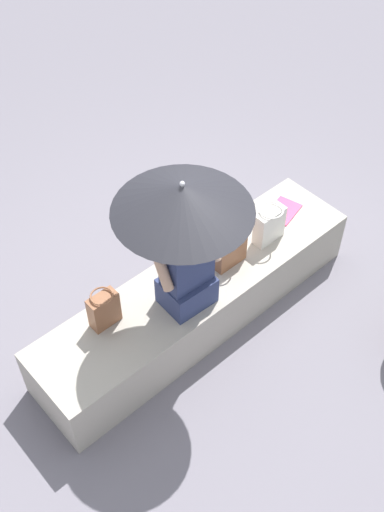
{
  "coord_description": "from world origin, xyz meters",
  "views": [
    {
      "loc": [
        -1.98,
        -2.15,
        3.88
      ],
      "look_at": [
        -0.09,
        -0.05,
        0.8
      ],
      "focal_mm": 44.06,
      "sensor_mm": 36.0,
      "label": 1
    }
  ],
  "objects_px": {
    "handbag_black": "(104,309)",
    "person_seated": "(187,263)",
    "tote_bag_canvas": "(228,249)",
    "magazine": "(283,211)",
    "parasol": "(183,199)",
    "shoulder_bag_spare": "(269,225)"
  },
  "relations": [
    {
      "from": "handbag_black",
      "to": "person_seated",
      "type": "bearing_deg",
      "value": -22.91
    },
    {
      "from": "handbag_black",
      "to": "tote_bag_canvas",
      "type": "bearing_deg",
      "value": -8.32
    },
    {
      "from": "handbag_black",
      "to": "magazine",
      "type": "bearing_deg",
      "value": -2.08
    },
    {
      "from": "person_seated",
      "to": "handbag_black",
      "type": "xyz_separation_m",
      "value": [
        -0.53,
        0.22,
        -0.25
      ]
    },
    {
      "from": "parasol",
      "to": "tote_bag_canvas",
      "type": "relative_size",
      "value": 4.37
    },
    {
      "from": "tote_bag_canvas",
      "to": "person_seated",
      "type": "bearing_deg",
      "value": -170.31
    },
    {
      "from": "handbag_black",
      "to": "shoulder_bag_spare",
      "type": "xyz_separation_m",
      "value": [
        1.39,
        -0.19,
        0.01
      ]
    },
    {
      "from": "person_seated",
      "to": "parasol",
      "type": "relative_size",
      "value": 0.77
    },
    {
      "from": "tote_bag_canvas",
      "to": "shoulder_bag_spare",
      "type": "distance_m",
      "value": 0.39
    },
    {
      "from": "shoulder_bag_spare",
      "to": "tote_bag_canvas",
      "type": "bearing_deg",
      "value": 173.99
    },
    {
      "from": "magazine",
      "to": "shoulder_bag_spare",
      "type": "bearing_deg",
      "value": -172.81
    },
    {
      "from": "tote_bag_canvas",
      "to": "shoulder_bag_spare",
      "type": "height_order",
      "value": "shoulder_bag_spare"
    },
    {
      "from": "person_seated",
      "to": "magazine",
      "type": "bearing_deg",
      "value": 7.96
    },
    {
      "from": "parasol",
      "to": "tote_bag_canvas",
      "type": "bearing_deg",
      "value": 14.63
    },
    {
      "from": "handbag_black",
      "to": "magazine",
      "type": "xyz_separation_m",
      "value": [
        1.7,
        -0.06,
        -0.13
      ]
    },
    {
      "from": "handbag_black",
      "to": "tote_bag_canvas",
      "type": "xyz_separation_m",
      "value": [
        1.0,
        -0.15,
        -0.01
      ]
    },
    {
      "from": "parasol",
      "to": "magazine",
      "type": "height_order",
      "value": "parasol"
    },
    {
      "from": "person_seated",
      "to": "shoulder_bag_spare",
      "type": "bearing_deg",
      "value": 2.55
    },
    {
      "from": "parasol",
      "to": "handbag_black",
      "type": "distance_m",
      "value": 1.05
    },
    {
      "from": "person_seated",
      "to": "shoulder_bag_spare",
      "type": "distance_m",
      "value": 0.89
    },
    {
      "from": "parasol",
      "to": "magazine",
      "type": "bearing_deg",
      "value": 10.27
    },
    {
      "from": "person_seated",
      "to": "tote_bag_canvas",
      "type": "height_order",
      "value": "person_seated"
    }
  ]
}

